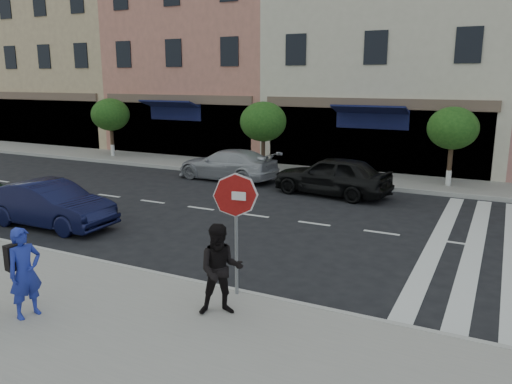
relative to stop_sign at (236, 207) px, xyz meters
name	(u,v)px	position (x,y,z in m)	size (l,w,h in m)	color
ground	(253,268)	(-0.49, 1.67, -1.89)	(120.00, 120.00, 0.00)	black
sidewalk_near	(148,341)	(-0.49, -2.08, -1.82)	(60.00, 4.50, 0.15)	gray
sidewalk_far	(372,180)	(-0.49, 12.67, -1.82)	(60.00, 3.00, 0.15)	gray
building_west_far	(82,52)	(-22.49, 18.67, 4.11)	(12.00, 9.00, 12.00)	#D3B987
building_west_mid	(218,30)	(-11.49, 18.67, 5.11)	(10.00, 9.00, 14.00)	tan
building_centre	(397,52)	(-0.99, 18.67, 3.61)	(11.00, 9.00, 11.00)	beige
street_tree_wa	(110,115)	(-14.49, 12.47, 0.44)	(2.00, 2.00, 3.05)	#473323
street_tree_wb	(263,122)	(-5.49, 12.47, 0.42)	(2.10, 2.10, 3.06)	#473323
street_tree_c	(453,129)	(2.51, 12.47, 0.47)	(1.90, 1.90, 3.04)	#473323
stop_sign	(236,207)	(0.00, 0.00, 0.00)	(0.84, 0.17, 2.38)	gray
photographer	(25,273)	(-2.81, -2.43, -0.94)	(0.59, 0.38, 1.61)	#22309C
walker	(221,270)	(0.15, -0.83, -0.92)	(0.80, 0.62, 1.64)	black
car_near_mid	(50,204)	(-7.25, 1.97, -1.23)	(1.40, 4.01, 1.32)	black
car_far_left	(227,165)	(-6.10, 10.26, -1.24)	(1.82, 4.48, 1.30)	#A5A5AA
car_far_mid	(332,176)	(-1.22, 9.48, -1.15)	(1.74, 4.32, 1.47)	black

